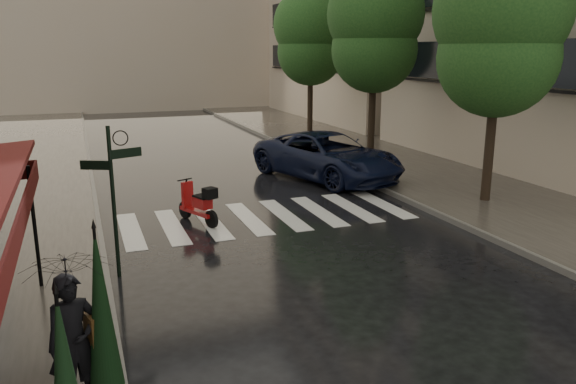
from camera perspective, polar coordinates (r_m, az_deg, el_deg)
ground at (r=9.56m, az=-7.99°, el=-14.05°), size 120.00×120.00×0.00m
sidewalk_far at (r=23.94m, az=9.92°, el=3.30°), size 5.50×60.00×0.12m
curb_near at (r=20.74m, az=-19.27°, el=1.08°), size 0.12×60.00×0.16m
curb_far at (r=22.67m, az=3.78°, el=2.92°), size 0.12×60.00×0.16m
crosswalk at (r=15.67m, az=-2.20°, el=-2.48°), size 7.85×3.20×0.01m
signpost at (r=11.58m, az=-17.36°, el=0.21°), size 1.17×0.29×3.10m
tree_near at (r=17.45m, az=20.80°, el=16.01°), size 3.80×3.80×7.99m
tree_mid at (r=23.18m, az=8.85°, el=16.75°), size 3.80×3.80×8.34m
tree_far at (r=29.57m, az=2.33°, el=16.05°), size 3.80×3.80×8.16m
pedestrian_with_umbrella at (r=7.30m, az=-21.45°, el=-8.66°), size 1.33×1.34×2.51m
scooter at (r=15.09m, az=-9.05°, el=-1.28°), size 0.87×1.60×1.12m
parked_car at (r=20.19m, az=4.01°, el=3.68°), size 4.49×6.49×1.65m
parasol_front at (r=7.44m, az=-18.46°, el=-11.20°), size 0.43×0.43×2.39m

